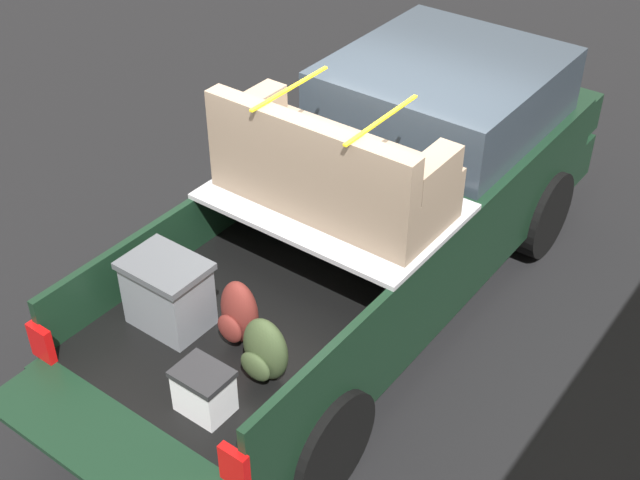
# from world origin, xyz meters

# --- Properties ---
(ground_plane) EXTENTS (40.00, 40.00, 0.00)m
(ground_plane) POSITION_xyz_m (0.00, 0.00, 0.00)
(ground_plane) COLOR black
(pickup_truck) EXTENTS (6.05, 2.06, 2.23)m
(pickup_truck) POSITION_xyz_m (0.39, 0.00, 0.99)
(pickup_truck) COLOR black
(pickup_truck) RESTS_ON ground_plane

